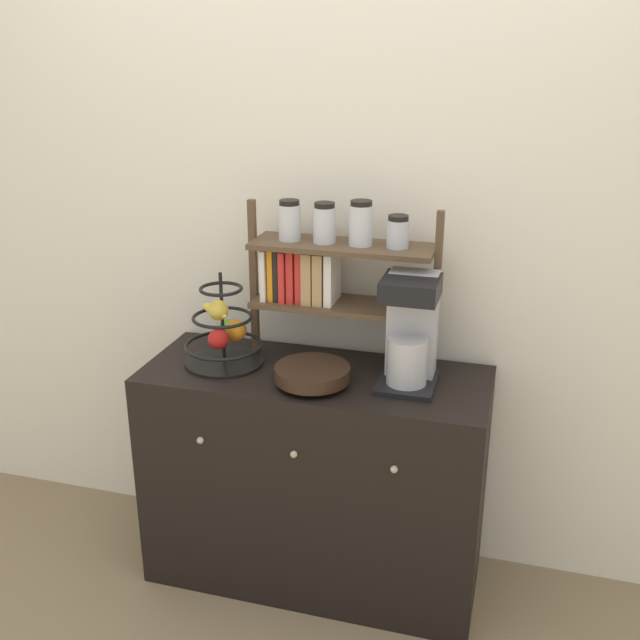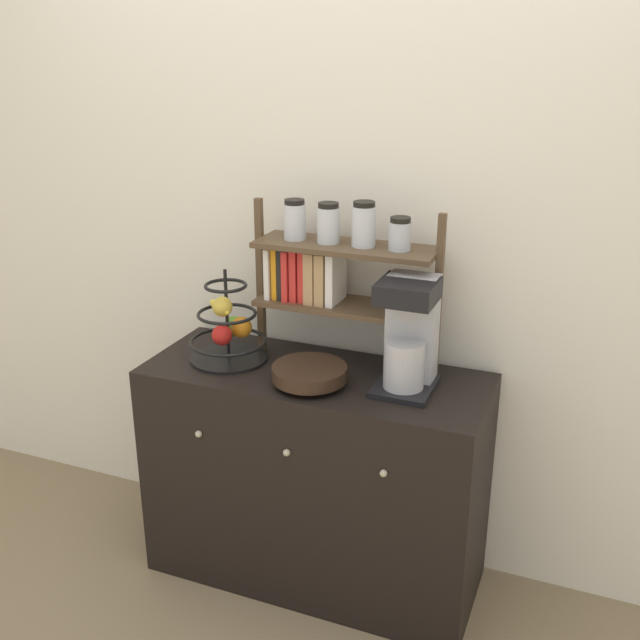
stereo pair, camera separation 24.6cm
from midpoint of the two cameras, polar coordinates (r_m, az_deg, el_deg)
The scene contains 7 objects.
ground_plane at distance 2.81m, azimuth -4.49°, elevation -21.40°, with size 12.00×12.00×0.00m, color #847051.
wall_back at distance 2.64m, azimuth -1.42°, elevation 7.96°, with size 7.00×0.05×2.60m, color silver.
sideboard at distance 2.74m, azimuth -3.02°, elevation -11.91°, with size 1.18×0.48×0.81m.
coffee_maker at distance 2.40m, azimuth 4.02°, elevation -0.84°, with size 0.19×0.22×0.37m.
fruit_stand at distance 2.62m, azimuth -10.02°, elevation -1.04°, with size 0.27×0.27×0.33m.
wooden_bowl at distance 2.44m, azimuth -3.49°, elevation -4.20°, with size 0.25×0.25×0.06m.
shelf_hutch at distance 2.52m, azimuth -2.39°, elevation 4.21°, with size 0.66×0.20×0.57m.
Camera 1 is at (0.65, -1.99, 1.87)m, focal length 42.00 mm.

